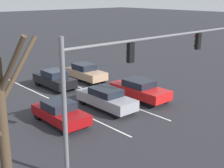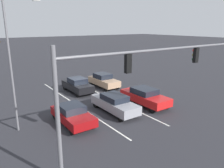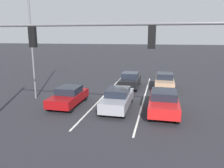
% 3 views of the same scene
% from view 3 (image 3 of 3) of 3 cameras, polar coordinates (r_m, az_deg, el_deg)
% --- Properties ---
extents(ground_plane, '(240.00, 240.00, 0.00)m').
position_cam_3_polar(ground_plane, '(21.62, 4.31, -1.39)').
color(ground_plane, '#28282D').
extents(lane_stripe_left_divider, '(0.12, 16.36, 0.01)m').
position_cam_3_polar(lane_stripe_left_divider, '(19.34, 8.55, -3.15)').
color(lane_stripe_left_divider, silver).
rests_on(lane_stripe_left_divider, ground_plane).
extents(lane_stripe_center_divider, '(0.12, 16.36, 0.01)m').
position_cam_3_polar(lane_stripe_center_divider, '(19.88, -1.65, -2.59)').
color(lane_stripe_center_divider, silver).
rests_on(lane_stripe_center_divider, ground_plane).
extents(car_gray_midlane_front, '(1.71, 4.76, 1.49)m').
position_cam_3_polar(car_gray_midlane_front, '(15.73, 1.54, -3.77)').
color(car_gray_midlane_front, gray).
rests_on(car_gray_midlane_front, ground_plane).
extents(car_maroon_rightlane_front, '(1.81, 4.14, 1.42)m').
position_cam_3_polar(car_maroon_rightlane_front, '(16.79, -11.27, -3.12)').
color(car_maroon_rightlane_front, maroon).
rests_on(car_maroon_rightlane_front, ground_plane).
extents(car_red_leftlane_front, '(1.90, 4.80, 1.53)m').
position_cam_3_polar(car_red_leftlane_front, '(15.31, 13.36, -4.44)').
color(car_red_leftlane_front, red).
rests_on(car_red_leftlane_front, ground_plane).
extents(car_tan_leftlane_second, '(1.76, 4.28, 1.57)m').
position_cam_3_polar(car_tan_leftlane_second, '(22.12, 13.56, 0.74)').
color(car_tan_leftlane_second, tan).
rests_on(car_tan_leftlane_second, ground_plane).
extents(car_black_midlane_second, '(1.78, 4.33, 1.57)m').
position_cam_3_polar(car_black_midlane_second, '(22.20, 4.80, 1.06)').
color(car_black_midlane_second, black).
rests_on(car_black_midlane_second, ground_plane).
extents(traffic_signal_gantry, '(12.76, 0.37, 6.19)m').
position_cam_3_polar(traffic_signal_gantry, '(11.00, -18.41, 8.75)').
color(traffic_signal_gantry, slate).
rests_on(traffic_signal_gantry, ground_plane).
extents(street_lamp_right_shoulder, '(2.25, 0.24, 8.76)m').
position_cam_3_polar(street_lamp_right_shoulder, '(18.78, -19.72, 11.41)').
color(street_lamp_right_shoulder, slate).
rests_on(street_lamp_right_shoulder, ground_plane).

